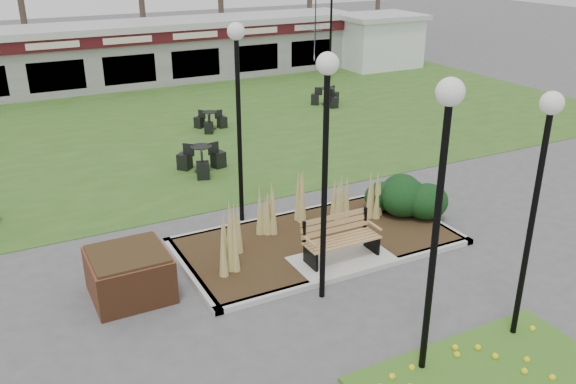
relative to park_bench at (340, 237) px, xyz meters
name	(u,v)px	position (x,y,z in m)	size (l,w,h in m)	color
ground	(345,266)	(0.00, -0.25, -0.59)	(100.00, 100.00, 0.00)	#515154
lawn	(175,126)	(0.00, 11.75, -0.58)	(34.00, 16.00, 0.02)	#315C1D
planting_bed	(360,216)	(1.27, 1.10, -0.22)	(6.75, 3.40, 1.27)	#312713
park_bench	(340,237)	(0.00, 0.00, 0.00)	(1.70, 0.66, 0.93)	#A9894C
brick_planter	(129,274)	(-4.40, 0.75, -0.11)	(1.50, 1.50, 0.95)	brown
food_pavilion	(121,54)	(0.00, 19.71, 0.89)	(24.60, 3.40, 2.90)	gray
service_hut	(379,40)	(13.50, 17.75, 0.86)	(4.40, 3.40, 2.83)	white
lamp_post_near_left	(442,169)	(-0.73, -3.75, 2.95)	(0.40, 0.40, 4.86)	black
lamp_post_near_right	(541,166)	(1.32, -3.75, 2.65)	(0.37, 0.37, 4.45)	black
lamp_post_mid_left	(326,126)	(-1.05, -1.05, 2.92)	(0.40, 0.40, 4.82)	black
lamp_post_mid_right	(238,81)	(-1.05, 2.95, 2.95)	(0.40, 0.40, 4.86)	black
lamp_post_far_right	(331,8)	(9.34, 15.94, 2.92)	(0.40, 0.40, 4.81)	black
bistro_set_a	(210,124)	(1.02, 10.68, -0.34)	(1.14, 1.26, 0.67)	black
bistro_set_c	(202,163)	(-0.76, 6.65, -0.30)	(1.46, 1.49, 0.81)	black
bistro_set_d	(327,99)	(6.74, 11.79, -0.33)	(1.36, 1.21, 0.72)	black
patio_umbrella	(315,42)	(9.32, 17.42, 1.11)	(2.26, 2.30, 2.67)	black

